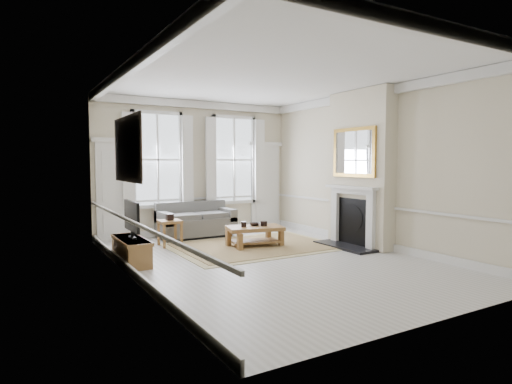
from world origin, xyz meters
TOP-DOWN VIEW (x-y plane):
  - floor at (0.00, 0.00)m, footprint 7.20×7.20m
  - ceiling at (0.00, 0.00)m, footprint 7.20×7.20m
  - back_wall at (0.00, 3.60)m, footprint 5.20×0.00m
  - left_wall at (-2.60, 0.00)m, footprint 0.00×7.20m
  - right_wall at (2.60, 0.00)m, footprint 0.00×7.20m
  - window_left at (-1.05, 3.55)m, footprint 1.26×0.20m
  - window_right at (1.05, 3.55)m, footprint 1.26×0.20m
  - door_left at (-2.05, 3.56)m, footprint 0.90×0.08m
  - door_right at (2.05, 3.56)m, footprint 0.90×0.08m
  - painting at (-2.56, 0.30)m, footprint 0.05×1.66m
  - chimney_breast at (2.43, 0.20)m, footprint 0.35×1.70m
  - hearth at (2.00, 0.20)m, footprint 0.55×1.50m
  - fireplace at (2.20, 0.20)m, footprint 0.21×1.45m
  - mirror at (2.21, 0.20)m, footprint 0.06×1.26m
  - sofa at (-0.26, 3.11)m, footprint 1.84×0.90m
  - side_table at (-1.20, 2.27)m, footprint 0.50×0.50m
  - rug at (0.38, 1.27)m, footprint 3.50×2.60m
  - coffee_table at (0.38, 1.27)m, footprint 1.32×0.96m
  - ceramic_pot_a at (0.13, 1.32)m, footprint 0.12×0.12m
  - ceramic_pot_b at (0.58, 1.22)m, footprint 0.15×0.15m
  - bowl at (0.43, 1.37)m, footprint 0.27×0.27m
  - tv_stand at (-2.34, 1.07)m, footprint 0.41×1.28m
  - tv at (-2.32, 1.07)m, footprint 0.08×0.90m

SIDE VIEW (x-z plane):
  - floor at x=0.00m, z-range 0.00..0.00m
  - rug at x=0.38m, z-range 0.00..0.02m
  - hearth at x=2.00m, z-range 0.00..0.05m
  - tv_stand at x=-2.34m, z-range 0.00..0.46m
  - sofa at x=-0.26m, z-range -0.07..0.79m
  - coffee_table at x=0.38m, z-range 0.14..0.59m
  - side_table at x=-1.20m, z-range 0.18..0.75m
  - bowl at x=0.43m, z-range 0.44..0.50m
  - ceramic_pot_b at x=0.58m, z-range 0.44..0.55m
  - ceramic_pot_a at x=0.13m, z-range 0.44..0.56m
  - fireplace at x=2.20m, z-range 0.07..1.40m
  - tv at x=-2.32m, z-range 0.51..1.19m
  - door_left at x=-2.05m, z-range 0.00..2.30m
  - door_right at x=2.05m, z-range 0.00..2.30m
  - back_wall at x=0.00m, z-range -0.90..4.30m
  - left_wall at x=-2.60m, z-range -1.90..5.30m
  - right_wall at x=2.60m, z-range -1.90..5.30m
  - chimney_breast at x=2.43m, z-range 0.01..3.39m
  - window_left at x=-1.05m, z-range 0.80..3.00m
  - window_right at x=1.05m, z-range 0.80..3.00m
  - painting at x=-2.56m, z-range 1.52..2.58m
  - mirror at x=2.21m, z-range 1.52..2.58m
  - ceiling at x=0.00m, z-range 3.40..3.40m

